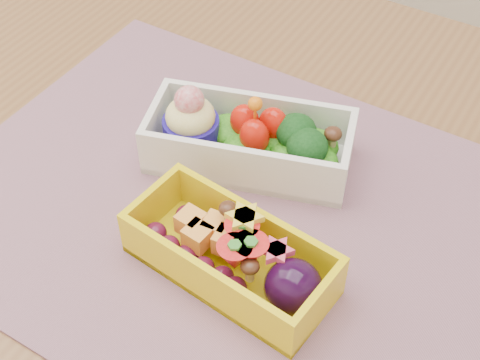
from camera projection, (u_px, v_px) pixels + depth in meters
The scene contains 4 objects.
table at pixel (227, 263), 0.71m from camera, with size 1.20×0.80×0.75m.
placemat at pixel (230, 209), 0.63m from camera, with size 0.53×0.41×0.00m, color #8C6171.
bento_white at pixel (248, 140), 0.66m from camera, with size 0.21×0.14×0.08m.
bento_yellow at pixel (234, 255), 0.56m from camera, with size 0.18×0.10×0.06m.
Camera 1 is at (0.23, -0.36, 1.23)m, focal length 51.54 mm.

